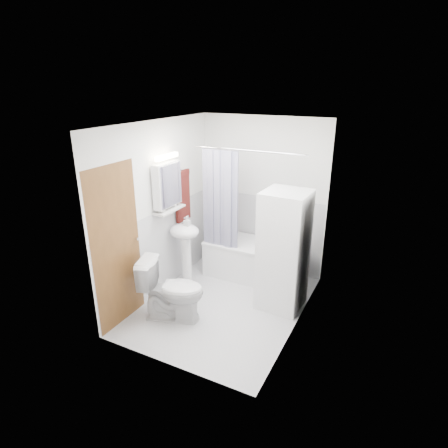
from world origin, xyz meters
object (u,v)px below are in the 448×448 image
at_px(toilet, 172,290).
at_px(washer_dryer, 283,251).
at_px(sink, 185,241).
at_px(bathtub, 253,258).

bearing_deg(toilet, washer_dryer, -68.67).
bearing_deg(sink, washer_dryer, 4.58).
distance_m(bathtub, washer_dryer, 0.98).
xyz_separation_m(bathtub, sink, (-0.79, -0.67, 0.40)).
bearing_deg(washer_dryer, bathtub, 141.12).
height_order(washer_dryer, toilet, washer_dryer).
bearing_deg(toilet, sink, 3.10).
relative_size(bathtub, toilet, 1.78).
distance_m(sink, washer_dryer, 1.44).
relative_size(washer_dryer, toilet, 1.97).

